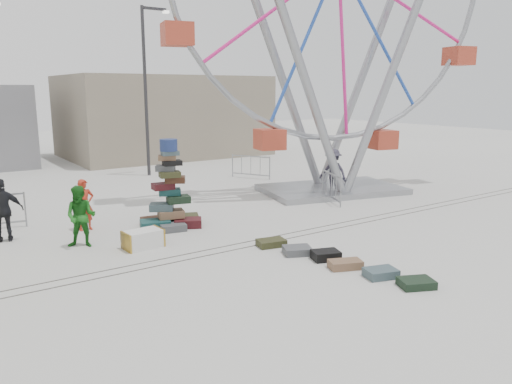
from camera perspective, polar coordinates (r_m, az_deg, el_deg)
ground at (r=12.67m, az=-1.97°, el=-7.53°), size 90.00×90.00×0.00m
track_line_near at (r=13.15m, az=-3.39°, el=-6.80°), size 40.00×0.04×0.01m
track_line_far at (r=13.48m, az=-4.27°, el=-6.35°), size 40.00×0.04×0.01m
building_right at (r=33.00m, az=-10.52°, el=8.54°), size 12.00×8.00×5.00m
lamp_post_right at (r=24.99m, az=-12.35°, el=12.10°), size 1.41×0.25×8.00m
suitcase_tower at (r=15.53m, az=-9.80°, el=-1.19°), size 2.09×1.73×2.71m
steamer_trunk at (r=13.73m, az=-12.78°, el=-5.26°), size 1.06×0.66×0.47m
row_case_0 at (r=13.55m, az=1.76°, el=-5.82°), size 0.83×0.64×0.19m
row_case_1 at (r=12.96m, az=4.73°, el=-6.67°), size 0.86×0.79×0.19m
row_case_2 at (r=12.61m, az=7.98°, el=-7.17°), size 0.79×0.68×0.23m
row_case_3 at (r=12.10m, az=10.18°, el=-8.15°), size 0.88×0.68×0.20m
row_case_4 at (r=11.72m, az=14.07°, el=-8.97°), size 0.82×0.68×0.20m
row_case_5 at (r=11.38m, az=17.85°, el=-9.88°), size 0.88×0.78×0.18m
barricade_wheel_front at (r=19.02m, az=8.61°, el=0.56°), size 0.89×1.88×1.10m
barricade_wheel_back at (r=23.83m, az=-0.60°, el=2.91°), size 1.05×1.80×1.10m
pedestrian_red at (r=15.77m, az=-19.00°, el=-1.40°), size 0.59×0.41×1.55m
pedestrian_green at (r=14.10m, az=-19.38°, el=-2.67°), size 1.02×0.97×1.67m
pedestrian_black at (r=15.43m, az=-26.94°, el=-1.89°), size 1.10×0.61×1.78m
pedestrian_grey at (r=20.26m, az=8.80°, el=2.29°), size 1.00×1.34×1.84m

